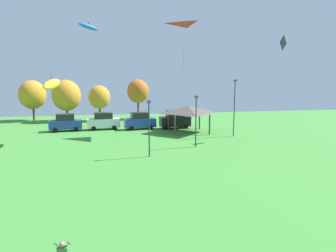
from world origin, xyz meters
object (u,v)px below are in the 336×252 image
object	(u,v)px
parked_car_second_from_left	(103,121)
treeline_tree_0	(32,95)
parked_car_leftmost	(66,123)
light_post_0	(149,125)
treeline_tree_1	(66,95)
light_post_1	(234,105)
kite_flying_4	(52,84)
light_post_2	(196,118)
parked_car_third_from_left	(140,121)
kite_flying_2	(283,43)
park_pavilion	(188,109)
parked_car_rightmost_in_row	(175,120)
kite_flying_3	(187,38)
treeline_tree_2	(99,97)
treeline_tree_3	(138,91)
kite_flying_5	(88,27)

from	to	relation	value
parked_car_second_from_left	treeline_tree_0	bearing A→B (deg)	131.68
parked_car_leftmost	light_post_0	bearing A→B (deg)	-64.60
treeline_tree_1	parked_car_second_from_left	bearing A→B (deg)	-57.39
light_post_1	kite_flying_4	bearing A→B (deg)	-177.14
light_post_2	treeline_tree_0	size ratio (longest dim) A/B	0.79
parked_car_third_from_left	parked_car_leftmost	bearing A→B (deg)	170.90
kite_flying_2	park_pavilion	world-z (taller)	kite_flying_2
parked_car_rightmost_in_row	parked_car_leftmost	bearing A→B (deg)	173.09
parked_car_leftmost	parked_car_second_from_left	xyz separation A→B (m)	(5.09, 0.46, 0.02)
kite_flying_2	parked_car_third_from_left	world-z (taller)	kite_flying_2
kite_flying_4	park_pavilion	bearing A→B (deg)	16.59
kite_flying_3	treeline_tree_2	size ratio (longest dim) A/B	0.77
parked_car_leftmost	treeline_tree_2	distance (m)	10.68
light_post_0	treeline_tree_3	size ratio (longest dim) A/B	0.75
park_pavilion	light_post_1	xyz separation A→B (m)	(4.91, -3.77, 0.86)
park_pavilion	light_post_2	world-z (taller)	light_post_2
parked_car_third_from_left	treeline_tree_2	bearing A→B (deg)	114.05
kite_flying_5	kite_flying_4	bearing A→B (deg)	-136.08
kite_flying_3	kite_flying_2	bearing A→B (deg)	-33.44
parked_car_leftmost	parked_car_rightmost_in_row	xyz separation A→B (m)	(15.26, -0.51, 0.12)
parked_car_rightmost_in_row	light_post_1	xyz separation A→B (m)	(5.97, -7.19, 2.65)
kite_flying_2	park_pavilion	xyz separation A→B (m)	(-9.70, 5.98, -8.19)
light_post_1	treeline_tree_3	xyz separation A→B (m)	(-10.30, 18.32, 0.96)
kite_flying_4	light_post_2	size ratio (longest dim) A/B	0.89
light_post_2	treeline_tree_2	world-z (taller)	treeline_tree_2
kite_flying_5	parked_car_second_from_left	world-z (taller)	kite_flying_5
treeline_tree_1	treeline_tree_3	size ratio (longest dim) A/B	0.99
kite_flying_5	treeline_tree_3	distance (m)	19.14
kite_flying_2	light_post_0	xyz separation A→B (m)	(-16.42, -5.67, -8.25)
kite_flying_3	park_pavilion	xyz separation A→B (m)	(0.15, -0.53, -9.29)
park_pavilion	treeline_tree_0	bearing A→B (deg)	145.66
kite_flying_3	kite_flying_4	xyz separation A→B (m)	(-16.05, -5.36, -5.78)
treeline_tree_0	treeline_tree_1	world-z (taller)	treeline_tree_1
treeline_tree_1	treeline_tree_0	bearing A→B (deg)	163.00
kite_flying_3	parked_car_third_from_left	size ratio (longest dim) A/B	1.01
parked_car_leftmost	light_post_1	xyz separation A→B (m)	(21.23, -7.70, 2.77)
light_post_2	treeline_tree_0	world-z (taller)	treeline_tree_0
parked_car_leftmost	parked_car_second_from_left	distance (m)	5.11
kite_flying_4	treeline_tree_2	xyz separation A→B (m)	(4.16, 18.11, -2.56)
park_pavilion	treeline_tree_3	bearing A→B (deg)	110.33
light_post_1	treeline_tree_2	xyz separation A→B (m)	(-16.95, 17.05, 0.09)
parked_car_second_from_left	kite_flying_3	bearing A→B (deg)	-23.74
parked_car_rightmost_in_row	light_post_0	world-z (taller)	light_post_0
kite_flying_5	parked_car_third_from_left	xyz separation A→B (m)	(6.30, 4.81, -11.96)
treeline_tree_1	treeline_tree_3	world-z (taller)	treeline_tree_3
treeline_tree_0	kite_flying_5	bearing A→B (deg)	-57.76
light_post_2	kite_flying_5	bearing A→B (deg)	146.12
kite_flying_2	kite_flying_3	xyz separation A→B (m)	(-9.86, 6.51, 1.10)
light_post_2	treeline_tree_2	bearing A→B (deg)	115.89
light_post_2	treeline_tree_2	size ratio (longest dim) A/B	0.90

